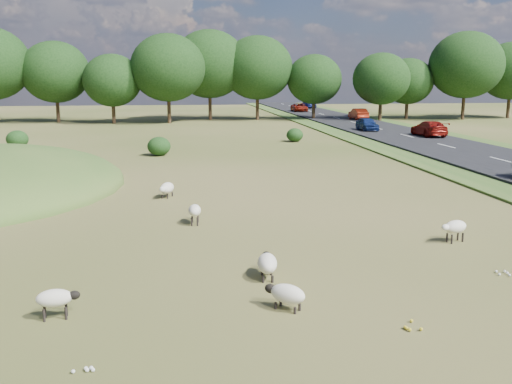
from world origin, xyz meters
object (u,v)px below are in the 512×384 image
sheep_4 (167,188)px  car_7 (358,114)px  sheep_0 (56,298)px  car_5 (429,128)px  sheep_3 (455,227)px  sheep_2 (267,263)px  car_2 (309,104)px  car_1 (367,124)px  sheep_5 (195,210)px  car_0 (299,107)px  sheep_1 (287,294)px

sheep_4 → car_7: bearing=173.9°
sheep_0 → car_5: 45.09m
sheep_0 → sheep_4: 13.79m
sheep_3 → car_5: car_5 is taller
sheep_2 → car_2: 86.58m
car_5 → car_7: (0.00, 21.05, 0.01)m
car_1 → car_2: bearing=84.9°
car_1 → sheep_3: bearing=-104.4°
sheep_0 → car_5: (25.93, 36.89, 0.44)m
car_7 → sheep_5: bearing=65.6°
sheep_0 → car_2: bearing=66.2°
sheep_3 → car_5: size_ratio=0.23×
sheep_0 → car_7: (25.93, 57.94, 0.45)m
sheep_2 → car_0: size_ratio=0.28×
car_2 → sheep_4: bearing=72.0°
car_0 → sheep_2: bearing=-102.8°
sheep_5 → car_5: size_ratio=0.23×
car_0 → car_2: bearing=69.0°
sheep_2 → car_1: size_ratio=0.33×
sheep_1 → sheep_4: (-3.11, 13.79, 0.04)m
car_1 → sheep_0: bearing=-117.1°
sheep_0 → sheep_4: bearing=73.1°
car_7 → sheep_0: bearing=65.9°
sheep_0 → sheep_3: 13.16m
sheep_4 → car_1: bearing=168.2°
car_1 → car_2: size_ratio=0.78×
sheep_4 → car_7: car_7 is taller
sheep_0 → sheep_5: bearing=60.4°
sheep_4 → sheep_5: 5.29m
sheep_5 → car_5: (22.43, 28.47, 0.41)m
sheep_4 → car_0: car_0 is taller
sheep_1 → car_5: bearing=-77.6°
sheep_2 → car_1: bearing=-16.2°
sheep_5 → car_1: bearing=-24.0°
sheep_4 → sheep_1: bearing=34.6°
sheep_4 → car_2: car_2 is taller
sheep_3 → car_0: car_0 is taller
car_0 → car_2: car_2 is taller
sheep_2 → car_5: car_5 is taller
car_1 → car_5: (3.80, -6.28, 0.04)m
car_7 → sheep_4: bearing=62.0°
sheep_0 → car_2: (25.93, 86.13, 0.46)m
sheep_4 → sheep_5: bearing=34.5°
car_2 → sheep_0: bearing=73.2°
sheep_0 → sheep_3: sheep_3 is taller
car_5 → car_7: size_ratio=1.13×
sheep_1 → car_0: (16.67, 76.42, 0.48)m
car_1 → car_7: 15.26m
sheep_3 → sheep_4: (-9.93, 8.86, -0.09)m
sheep_1 → car_0: 78.21m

